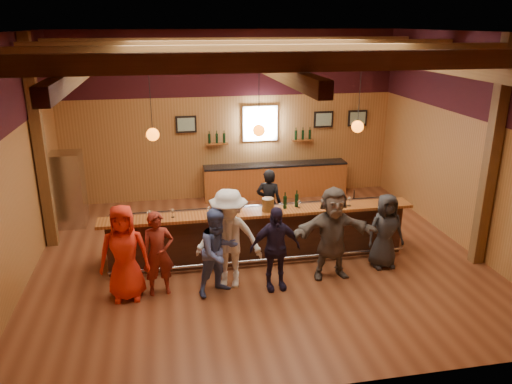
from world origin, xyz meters
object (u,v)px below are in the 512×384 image
(customer_orange, at_px, (124,253))
(bottle_a, at_px, (285,202))
(bar_counter, at_px, (258,232))
(customer_white, at_px, (229,239))
(customer_navy, at_px, (275,248))
(ice_bucket, at_px, (268,205))
(bartender, at_px, (269,203))
(back_bar_cabinet, at_px, (275,180))
(customer_brown, at_px, (332,233))
(stainless_fridge, at_px, (69,189))
(customer_redvest, at_px, (158,254))
(customer_denim, at_px, (218,252))
(customer_dark, at_px, (385,231))

(customer_orange, bearing_deg, bottle_a, 19.36)
(bar_counter, relative_size, customer_white, 3.34)
(bar_counter, bearing_deg, customer_navy, -88.58)
(customer_white, bearing_deg, ice_bucket, 58.94)
(customer_navy, height_order, bartender, customer_navy)
(back_bar_cabinet, height_order, bartender, bartender)
(bottle_a, bearing_deg, customer_navy, -111.79)
(customer_orange, relative_size, customer_brown, 0.97)
(stainless_fridge, xyz_separation_m, customer_redvest, (2.08, -3.67, -0.12))
(bar_counter, bearing_deg, customer_brown, -44.75)
(back_bar_cabinet, bearing_deg, customer_orange, -128.14)
(customer_denim, height_order, customer_dark, customer_denim)
(bottle_a, bearing_deg, customer_redvest, -159.45)
(back_bar_cabinet, relative_size, customer_redvest, 2.57)
(customer_navy, relative_size, bottle_a, 4.69)
(customer_navy, distance_m, bartender, 2.39)
(back_bar_cabinet, relative_size, customer_white, 2.12)
(ice_bucket, bearing_deg, bartender, 77.04)
(back_bar_cabinet, distance_m, stainless_fridge, 5.43)
(customer_redvest, xyz_separation_m, customer_navy, (2.07, -0.21, 0.02))
(customer_orange, bearing_deg, customer_dark, 4.85)
(customer_navy, bearing_deg, back_bar_cabinet, 74.09)
(customer_navy, xyz_separation_m, bottle_a, (0.46, 1.16, 0.44))
(customer_white, relative_size, ice_bucket, 7.15)
(bar_counter, height_order, bartender, bartender)
(bar_counter, xyz_separation_m, back_bar_cabinet, (1.18, 3.57, -0.05))
(back_bar_cabinet, height_order, customer_navy, customer_navy)
(bartender, bearing_deg, customer_navy, 103.70)
(customer_white, distance_m, ice_bucket, 1.25)
(customer_brown, bearing_deg, customer_denim, -172.80)
(customer_redvest, bearing_deg, customer_brown, -7.34)
(back_bar_cabinet, xyz_separation_m, bartender, (-0.76, -2.63, 0.32))
(customer_orange, relative_size, bartender, 1.10)
(stainless_fridge, height_order, customer_denim, stainless_fridge)
(customer_denim, xyz_separation_m, customer_brown, (2.19, 0.21, 0.09))
(customer_orange, distance_m, customer_brown, 3.81)
(customer_orange, xyz_separation_m, ice_bucket, (2.75, 0.92, 0.37))
(customer_denim, relative_size, bartender, 1.02)
(customer_denim, height_order, customer_brown, customer_brown)
(customer_orange, relative_size, customer_navy, 1.09)
(customer_navy, bearing_deg, customer_white, 159.41)
(customer_white, distance_m, customer_brown, 1.96)
(bar_counter, height_order, customer_white, customer_white)
(customer_redvest, height_order, customer_white, customer_white)
(customer_navy, bearing_deg, stainless_fridge, 134.01)
(bar_counter, height_order, customer_brown, customer_brown)
(customer_redvest, bearing_deg, bartender, 33.27)
(customer_orange, height_order, bottle_a, customer_orange)
(customer_navy, bearing_deg, customer_dark, 7.89)
(stainless_fridge, relative_size, customer_orange, 1.03)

